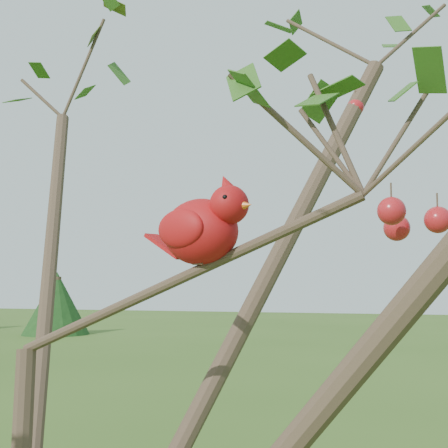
% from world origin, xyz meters
% --- Properties ---
extents(crabapple_tree, '(2.35, 2.05, 2.95)m').
position_xyz_m(crabapple_tree, '(0.03, -0.02, 2.12)').
color(crabapple_tree, '#3B2D20').
rests_on(crabapple_tree, ground).
extents(cardinal, '(0.22, 0.15, 0.16)m').
position_xyz_m(cardinal, '(0.30, 0.07, 2.16)').
color(cardinal, '#B8120F').
rests_on(cardinal, ground).
extents(distant_trees, '(42.18, 9.78, 3.12)m').
position_xyz_m(distant_trees, '(-2.27, 22.38, 1.43)').
color(distant_trees, '#3B2D20').
rests_on(distant_trees, ground).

